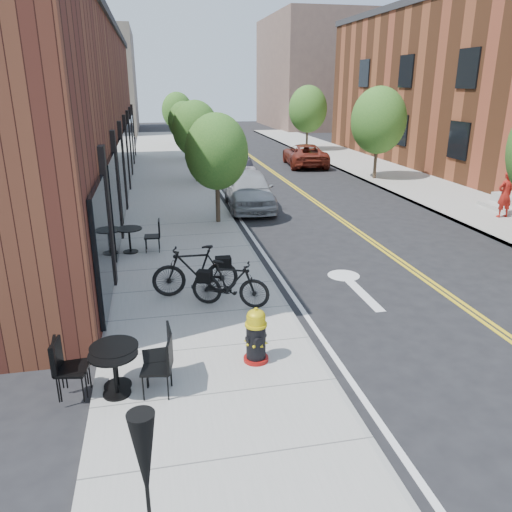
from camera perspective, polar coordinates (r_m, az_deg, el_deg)
ground at (r=10.05m, az=6.08°, el=-9.78°), size 120.00×120.00×0.00m
sidewalk_near at (r=18.98m, az=-8.93°, el=4.31°), size 4.00×70.00×0.12m
sidewalk_far at (r=22.88m, az=22.77°, el=5.58°), size 4.00×70.00×0.12m
building_near at (r=22.70m, az=-21.78°, el=14.44°), size 5.00×28.00×7.00m
bg_building_left at (r=56.59m, az=-17.92°, el=18.43°), size 8.00×14.00×10.00m
bg_building_right at (r=61.32m, az=6.56°, el=20.10°), size 10.00×16.00×12.00m
tree_near_a at (r=17.63m, az=-4.53°, el=11.79°), size 2.20×2.20×3.81m
tree_near_b at (r=25.54m, az=-6.93°, el=14.22°), size 2.30×2.30×3.98m
tree_near_c at (r=33.51m, az=-8.19°, el=14.99°), size 2.10×2.10×3.67m
tree_near_d at (r=41.46m, az=-9.00°, el=16.08°), size 2.40×2.40×4.11m
tree_far_b at (r=26.95m, az=13.82°, el=14.81°), size 2.80×2.80×4.62m
tree_far_c at (r=38.14m, az=5.95°, el=16.35°), size 2.80×2.80×4.62m
fire_hydrant at (r=8.94m, az=-0.00°, el=-9.13°), size 0.58×0.58×1.03m
bicycle_left at (r=11.69m, az=-6.97°, el=-1.66°), size 2.01×0.61×1.20m
bicycle_right at (r=11.04m, az=-2.97°, el=-3.19°), size 1.83×1.18×1.07m
bistro_set_a at (r=8.55m, az=-15.78°, el=-11.38°), size 1.81×0.83×0.97m
bistro_set_b at (r=8.36m, az=-15.87°, el=-12.17°), size 1.82×0.89×0.96m
bistro_set_c at (r=15.06m, az=-14.27°, el=2.16°), size 1.77×0.79×0.95m
patio_umbrella at (r=4.85m, az=-12.51°, el=-22.87°), size 0.34×0.34×2.11m
parked_car_a at (r=20.40m, az=-0.80°, el=7.62°), size 2.11×4.63×1.54m
parked_car_b at (r=26.42m, az=-2.19°, el=9.97°), size 1.55×3.94×1.28m
parked_car_c at (r=36.36m, az=-4.79°, el=12.60°), size 2.56×5.29×1.48m
parked_car_far at (r=31.43m, az=5.60°, el=11.42°), size 2.75×5.06×1.35m
pedestrian at (r=20.63m, az=26.59°, el=6.33°), size 0.67×0.47×1.72m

